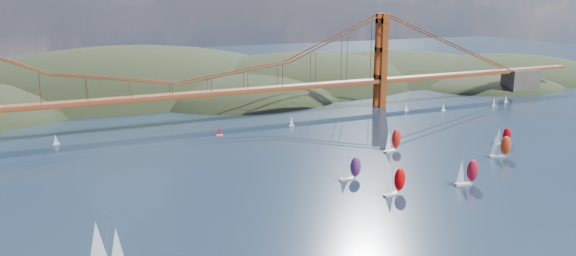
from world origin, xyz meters
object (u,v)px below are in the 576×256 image
at_px(sloop_navy, 103,247).
at_px(racer_0, 394,181).
at_px(racer_2, 500,146).
at_px(racer_4, 503,136).
at_px(racer_3, 392,140).
at_px(racer_rwb, 350,168).
at_px(racer_1, 467,172).

xyz_separation_m(sloop_navy, racer_0, (95.11, 15.13, -1.70)).
height_order(racer_0, racer_2, racer_0).
bearing_deg(racer_4, racer_0, -143.60).
bearing_deg(racer_0, sloop_navy, -178.76).
bearing_deg(racer_2, racer_3, 162.08).
relative_size(sloop_navy, racer_rwb, 1.54).
distance_m(racer_3, racer_4, 52.75).
height_order(racer_2, racer_4, racer_2).
bearing_deg(racer_4, racer_1, -131.81).
relative_size(racer_1, racer_rwb, 1.07).
relative_size(racer_0, racer_3, 0.94).
distance_m(racer_1, racer_3, 47.00).
height_order(racer_3, racer_rwb, racer_3).
bearing_deg(sloop_navy, racer_3, 16.14).
xyz_separation_m(sloop_navy, racer_1, (124.09, 12.82, -1.69)).
xyz_separation_m(sloop_navy, racer_2, (160.65, 33.65, -1.71)).
bearing_deg(racer_1, sloop_navy, -166.79).
height_order(racer_1, racer_2, racer_1).
bearing_deg(racer_2, racer_0, -145.37).
bearing_deg(racer_rwb, racer_1, -27.35).
bearing_deg(sloop_navy, racer_2, 2.53).
xyz_separation_m(racer_4, racer_rwb, (-87.44, -13.72, 0.46)).
xyz_separation_m(racer_3, racer_4, (51.54, -11.18, -1.05)).
xyz_separation_m(racer_3, racer_rwb, (-35.90, -24.90, -0.59)).
xyz_separation_m(sloop_navy, racer_4, (177.20, 48.62, -2.46)).
xyz_separation_m(racer_2, racer_3, (-34.98, 26.14, 0.30)).
xyz_separation_m(racer_0, racer_rwb, (-5.34, 19.76, -0.29)).
xyz_separation_m(racer_0, racer_4, (82.10, 33.49, -0.75)).
distance_m(sloop_navy, racer_1, 124.76).
bearing_deg(racer_rwb, racer_0, -69.48).
height_order(racer_3, racer_4, racer_3).
relative_size(racer_3, racer_rwb, 1.13).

